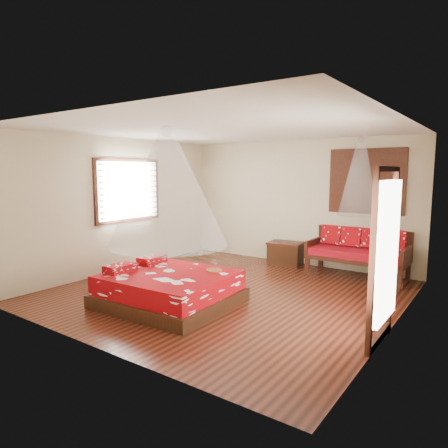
{
  "coord_description": "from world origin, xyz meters",
  "views": [
    {
      "loc": [
        3.88,
        -5.58,
        2.11
      ],
      "look_at": [
        -0.28,
        0.29,
        1.15
      ],
      "focal_mm": 32.0,
      "sensor_mm": 36.0,
      "label": 1
    }
  ],
  "objects": [
    {
      "name": "daybed",
      "position": [
        1.54,
        2.39,
        0.52
      ],
      "size": [
        1.9,
        0.85,
        0.97
      ],
      "color": "black",
      "rests_on": "floor"
    },
    {
      "name": "wine_tray",
      "position": [
        0.12,
        -0.55,
        0.56
      ],
      "size": [
        0.26,
        0.26,
        0.21
      ],
      "rotation": [
        0.0,
        0.0,
        -0.28
      ],
      "color": "brown",
      "rests_on": "bed"
    },
    {
      "name": "storage_chest",
      "position": [
        -0.1,
        2.45,
        0.26
      ],
      "size": [
        0.83,
        0.65,
        0.52
      ],
      "rotation": [
        0.0,
        0.0,
        0.14
      ],
      "color": "black",
      "rests_on": "floor"
    },
    {
      "name": "window_left",
      "position": [
        -2.71,
        0.2,
        1.7
      ],
      "size": [
        0.1,
        1.74,
        1.34
      ],
      "color": "black",
      "rests_on": "wall_left"
    },
    {
      "name": "mosquito_net_main",
      "position": [
        -0.39,
        -1.06,
        1.85
      ],
      "size": [
        1.86,
        1.86,
        1.8
      ],
      "primitive_type": "cone",
      "color": "white",
      "rests_on": "ceiling"
    },
    {
      "name": "room",
      "position": [
        0.0,
        0.0,
        1.4
      ],
      "size": [
        5.54,
        5.54,
        2.84
      ],
      "color": "black",
      "rests_on": "ground"
    },
    {
      "name": "shutter_panel",
      "position": [
        1.54,
        2.72,
        1.9
      ],
      "size": [
        1.52,
        0.06,
        1.32
      ],
      "color": "black",
      "rests_on": "wall_back"
    },
    {
      "name": "bed",
      "position": [
        -0.4,
        -1.06,
        0.25
      ],
      "size": [
        2.02,
        1.85,
        0.63
      ],
      "rotation": [
        0.0,
        0.0,
        0.05
      ],
      "color": "black",
      "rests_on": "floor"
    },
    {
      "name": "mosquito_net_daybed",
      "position": [
        1.54,
        2.25,
        2.0
      ],
      "size": [
        0.78,
        0.78,
        1.5
      ],
      "primitive_type": "cone",
      "color": "white",
      "rests_on": "ceiling"
    },
    {
      "name": "glazed_door",
      "position": [
        2.72,
        -0.6,
        1.07
      ],
      "size": [
        0.08,
        1.02,
        2.16
      ],
      "color": "black",
      "rests_on": "floor"
    }
  ]
}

